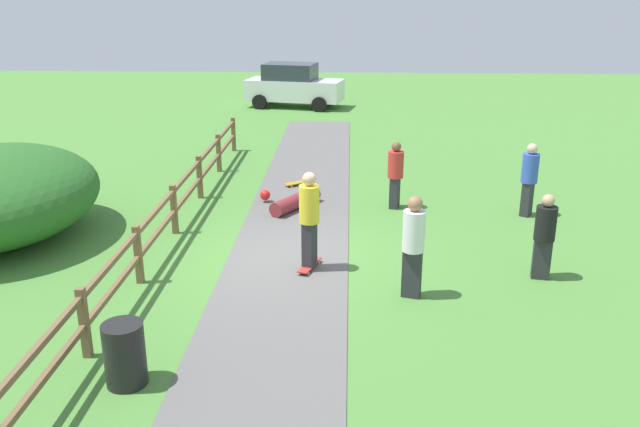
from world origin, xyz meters
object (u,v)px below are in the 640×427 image
at_px(bystander_red, 395,172).
at_px(bystander_black, 545,233).
at_px(trash_bin, 125,354).
at_px(skater_fallen, 293,201).
at_px(skateboard_loose, 299,183).
at_px(skater_riding, 309,216).
at_px(bystander_blue, 529,176).
at_px(parked_car_white, 293,85).
at_px(bystander_white, 413,242).

height_order(bystander_red, bystander_black, bystander_red).
height_order(trash_bin, skater_fallen, trash_bin).
bearing_deg(bystander_black, skateboard_loose, 130.35).
distance_m(skater_riding, bystander_red, 4.26).
bearing_deg(bystander_black, skater_fallen, 142.06).
bearing_deg(bystander_blue, bystander_black, -99.80).
bearing_deg(bystander_black, bystander_red, 121.33).
height_order(skater_riding, bystander_black, skater_riding).
bearing_deg(bystander_blue, parked_car_white, 114.73).
bearing_deg(skater_fallen, skateboard_loose, 90.53).
xyz_separation_m(skater_riding, bystander_blue, (4.93, 3.40, -0.13)).
relative_size(skater_riding, bystander_white, 1.04).
bearing_deg(trash_bin, bystander_white, 35.07).
bearing_deg(skateboard_loose, bystander_red, -35.61).
xyz_separation_m(skater_fallen, parked_car_white, (-1.17, 14.33, 0.76)).
height_order(trash_bin, skateboard_loose, trash_bin).
height_order(skater_fallen, bystander_red, bystander_red).
bearing_deg(bystander_blue, skater_fallen, 177.56).
relative_size(skater_fallen, bystander_white, 0.87).
bearing_deg(trash_bin, bystander_blue, 45.67).
bearing_deg(bystander_white, bystander_blue, 55.44).
bearing_deg(skater_riding, skater_fallen, 99.56).
bearing_deg(skateboard_loose, bystander_black, -49.65).
bearing_deg(parked_car_white, bystander_black, -71.47).
distance_m(skater_fallen, bystander_black, 6.27).
relative_size(skater_fallen, parked_car_white, 0.36).
height_order(bystander_blue, parked_car_white, parked_car_white).
distance_m(skater_fallen, parked_car_white, 14.40).
relative_size(trash_bin, skater_fallen, 0.57).
xyz_separation_m(skater_riding, bystander_red, (1.85, 3.83, -0.19)).
xyz_separation_m(skateboard_loose, bystander_white, (2.47, -6.69, 0.93)).
relative_size(skater_riding, bystander_black, 1.17).
bearing_deg(parked_car_white, trash_bin, -91.26).
height_order(bystander_red, bystander_white, bystander_white).
bearing_deg(skater_fallen, trash_bin, -102.26).
height_order(skateboard_loose, bystander_white, bystander_white).
bearing_deg(bystander_blue, skateboard_loose, 158.30).
height_order(skater_fallen, bystander_white, bystander_white).
relative_size(trash_bin, skateboard_loose, 1.18).
height_order(trash_bin, parked_car_white, parked_car_white).
bearing_deg(parked_car_white, skater_fallen, -85.34).
distance_m(skater_riding, skateboard_loose, 5.73).
xyz_separation_m(skater_riding, skater_fallen, (-0.61, 3.63, -0.89)).
bearing_deg(parked_car_white, skateboard_loose, -84.68).
relative_size(skater_fallen, skateboard_loose, 2.09).
relative_size(skater_riding, skater_fallen, 1.20).
relative_size(bystander_white, bystander_black, 1.13).
relative_size(skateboard_loose, bystander_black, 0.47).
bearing_deg(bystander_white, skateboard_loose, 110.28).
bearing_deg(skater_riding, bystander_red, 64.23).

